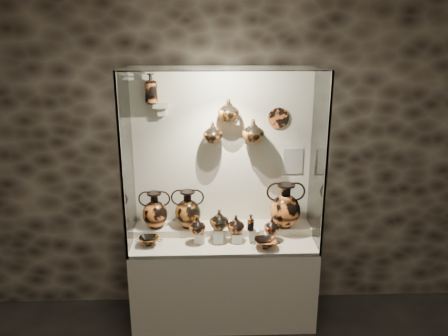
# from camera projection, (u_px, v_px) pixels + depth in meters

# --- Properties ---
(wall_back) EXTENTS (5.00, 0.02, 3.20)m
(wall_back) POSITION_uv_depth(u_px,v_px,m) (222.00, 151.00, 4.16)
(wall_back) COLOR black
(wall_back) RESTS_ON ground
(plinth) EXTENTS (1.70, 0.60, 0.80)m
(plinth) POSITION_uv_depth(u_px,v_px,m) (223.00, 280.00, 4.20)
(plinth) COLOR beige
(plinth) RESTS_ON floor
(front_tier) EXTENTS (1.68, 0.58, 0.03)m
(front_tier) POSITION_uv_depth(u_px,v_px,m) (223.00, 241.00, 4.08)
(front_tier) COLOR beige
(front_tier) RESTS_ON plinth
(rear_tier) EXTENTS (1.70, 0.25, 0.10)m
(rear_tier) POSITION_uv_depth(u_px,v_px,m) (223.00, 230.00, 4.24)
(rear_tier) COLOR beige
(rear_tier) RESTS_ON plinth
(back_panel) EXTENTS (1.70, 0.03, 1.60)m
(back_panel) POSITION_uv_depth(u_px,v_px,m) (222.00, 151.00, 4.15)
(back_panel) COLOR beige
(back_panel) RESTS_ON plinth
(glass_front) EXTENTS (1.70, 0.01, 1.60)m
(glass_front) POSITION_uv_depth(u_px,v_px,m) (225.00, 170.00, 3.57)
(glass_front) COLOR white
(glass_front) RESTS_ON plinth
(glass_left) EXTENTS (0.01, 0.60, 1.60)m
(glass_left) POSITION_uv_depth(u_px,v_px,m) (127.00, 161.00, 3.82)
(glass_left) COLOR white
(glass_left) RESTS_ON plinth
(glass_right) EXTENTS (0.01, 0.60, 1.60)m
(glass_right) POSITION_uv_depth(u_px,v_px,m) (318.00, 159.00, 3.88)
(glass_right) COLOR white
(glass_right) RESTS_ON plinth
(glass_top) EXTENTS (1.70, 0.60, 0.01)m
(glass_top) POSITION_uv_depth(u_px,v_px,m) (223.00, 68.00, 3.62)
(glass_top) COLOR white
(glass_top) RESTS_ON back_panel
(frame_post_left) EXTENTS (0.02, 0.02, 1.60)m
(frame_post_left) POSITION_uv_depth(u_px,v_px,m) (121.00, 171.00, 3.54)
(frame_post_left) COLOR gray
(frame_post_left) RESTS_ON plinth
(frame_post_right) EXTENTS (0.02, 0.02, 1.60)m
(frame_post_right) POSITION_uv_depth(u_px,v_px,m) (326.00, 169.00, 3.60)
(frame_post_right) COLOR gray
(frame_post_right) RESTS_ON plinth
(pedestal_a) EXTENTS (0.09, 0.09, 0.10)m
(pedestal_a) POSITION_uv_depth(u_px,v_px,m) (200.00, 238.00, 4.00)
(pedestal_a) COLOR silver
(pedestal_a) RESTS_ON front_tier
(pedestal_b) EXTENTS (0.09, 0.09, 0.13)m
(pedestal_b) POSITION_uv_depth(u_px,v_px,m) (218.00, 236.00, 4.01)
(pedestal_b) COLOR silver
(pedestal_b) RESTS_ON front_tier
(pedestal_c) EXTENTS (0.09, 0.09, 0.09)m
(pedestal_c) POSITION_uv_depth(u_px,v_px,m) (237.00, 237.00, 4.02)
(pedestal_c) COLOR silver
(pedestal_c) RESTS_ON front_tier
(pedestal_d) EXTENTS (0.09, 0.09, 0.12)m
(pedestal_d) POSITION_uv_depth(u_px,v_px,m) (254.00, 236.00, 4.02)
(pedestal_d) COLOR silver
(pedestal_d) RESTS_ON front_tier
(pedestal_e) EXTENTS (0.09, 0.09, 0.08)m
(pedestal_e) POSITION_uv_depth(u_px,v_px,m) (269.00, 237.00, 4.03)
(pedestal_e) COLOR silver
(pedestal_e) RESTS_ON front_tier
(bracket_ul) EXTENTS (0.14, 0.12, 0.04)m
(bracket_ul) POSITION_uv_depth(u_px,v_px,m) (162.00, 106.00, 3.93)
(bracket_ul) COLOR beige
(bracket_ul) RESTS_ON back_panel
(bracket_ca) EXTENTS (0.14, 0.12, 0.04)m
(bracket_ca) POSITION_uv_depth(u_px,v_px,m) (212.00, 143.00, 4.05)
(bracket_ca) COLOR beige
(bracket_ca) RESTS_ON back_panel
(bracket_cb) EXTENTS (0.10, 0.12, 0.04)m
(bracket_cb) POSITION_uv_depth(u_px,v_px,m) (233.00, 122.00, 4.00)
(bracket_cb) COLOR beige
(bracket_cb) RESTS_ON back_panel
(bracket_cc) EXTENTS (0.14, 0.12, 0.04)m
(bracket_cc) POSITION_uv_depth(u_px,v_px,m) (252.00, 143.00, 4.06)
(bracket_cc) COLOR beige
(bracket_cc) RESTS_ON back_panel
(amphora_left) EXTENTS (0.35, 0.35, 0.36)m
(amphora_left) POSITION_uv_depth(u_px,v_px,m) (155.00, 210.00, 4.12)
(amphora_left) COLOR orange
(amphora_left) RESTS_ON rear_tier
(amphora_mid) EXTENTS (0.35, 0.35, 0.37)m
(amphora_mid) POSITION_uv_depth(u_px,v_px,m) (188.00, 209.00, 4.12)
(amphora_mid) COLOR #A95B1D
(amphora_mid) RESTS_ON rear_tier
(amphora_right) EXTENTS (0.37, 0.37, 0.44)m
(amphora_right) POSITION_uv_depth(u_px,v_px,m) (285.00, 205.00, 4.12)
(amphora_right) COLOR orange
(amphora_right) RESTS_ON rear_tier
(jug_a) EXTENTS (0.19, 0.19, 0.16)m
(jug_a) POSITION_uv_depth(u_px,v_px,m) (197.00, 225.00, 3.96)
(jug_a) COLOR orange
(jug_a) RESTS_ON pedestal_a
(jug_b) EXTENTS (0.19, 0.19, 0.18)m
(jug_b) POSITION_uv_depth(u_px,v_px,m) (219.00, 219.00, 3.98)
(jug_b) COLOR #A95B1D
(jug_b) RESTS_ON pedestal_b
(jug_c) EXTENTS (0.17, 0.17, 0.17)m
(jug_c) POSITION_uv_depth(u_px,v_px,m) (236.00, 224.00, 3.99)
(jug_c) COLOR orange
(jug_c) RESTS_ON pedestal_c
(jug_e) EXTENTS (0.18, 0.18, 0.15)m
(jug_e) POSITION_uv_depth(u_px,v_px,m) (272.00, 225.00, 4.01)
(jug_e) COLOR orange
(jug_e) RESTS_ON pedestal_e
(lekythos_small) EXTENTS (0.09, 0.09, 0.17)m
(lekythos_small) POSITION_uv_depth(u_px,v_px,m) (251.00, 222.00, 3.96)
(lekythos_small) COLOR #A95B1D
(lekythos_small) RESTS_ON pedestal_d
(kylix_left) EXTENTS (0.28, 0.25, 0.09)m
(kylix_left) POSITION_uv_depth(u_px,v_px,m) (149.00, 240.00, 3.95)
(kylix_left) COLOR #A95B1D
(kylix_left) RESTS_ON front_tier
(kylix_right) EXTENTS (0.28, 0.25, 0.10)m
(kylix_right) POSITION_uv_depth(u_px,v_px,m) (265.00, 243.00, 3.90)
(kylix_right) COLOR orange
(kylix_right) RESTS_ON front_tier
(lekythos_tall) EXTENTS (0.14, 0.14, 0.31)m
(lekythos_tall) POSITION_uv_depth(u_px,v_px,m) (151.00, 87.00, 3.87)
(lekythos_tall) COLOR orange
(lekythos_tall) RESTS_ON bracket_ul
(ovoid_vase_a) EXTENTS (0.24, 0.24, 0.19)m
(ovoid_vase_a) POSITION_uv_depth(u_px,v_px,m) (213.00, 132.00, 3.98)
(ovoid_vase_a) COLOR #A95B1D
(ovoid_vase_a) RESTS_ON bracket_ca
(ovoid_vase_b) EXTENTS (0.24, 0.24, 0.20)m
(ovoid_vase_b) POSITION_uv_depth(u_px,v_px,m) (228.00, 110.00, 3.92)
(ovoid_vase_b) COLOR #A95B1D
(ovoid_vase_b) RESTS_ON bracket_cb
(ovoid_vase_c) EXTENTS (0.25, 0.25, 0.21)m
(ovoid_vase_c) POSITION_uv_depth(u_px,v_px,m) (253.00, 131.00, 3.98)
(ovoid_vase_c) COLOR #A95B1D
(ovoid_vase_c) RESTS_ON bracket_cc
(wall_plate) EXTENTS (0.20, 0.02, 0.20)m
(wall_plate) POSITION_uv_depth(u_px,v_px,m) (278.00, 118.00, 4.05)
(wall_plate) COLOR #B45623
(wall_plate) RESTS_ON back_panel
(info_placard) EXTENTS (0.19, 0.01, 0.25)m
(info_placard) POSITION_uv_depth(u_px,v_px,m) (293.00, 161.00, 4.18)
(info_placard) COLOR beige
(info_placard) RESTS_ON back_panel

